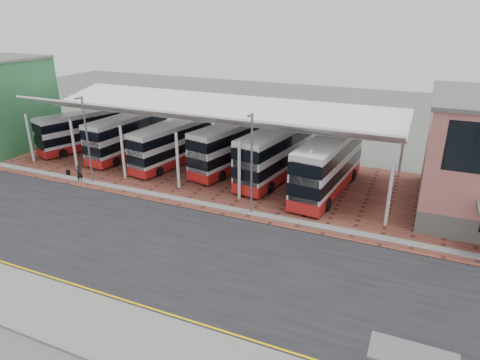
{
  "coord_description": "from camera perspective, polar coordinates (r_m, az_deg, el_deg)",
  "views": [
    {
      "loc": [
        13.57,
        -22.04,
        15.0
      ],
      "look_at": [
        0.87,
        6.67,
        2.54
      ],
      "focal_mm": 32.0,
      "sensor_mm": 36.0,
      "label": 1
    }
  ],
  "objects": [
    {
      "name": "lamp_west",
      "position": [
        40.92,
        -19.74,
        5.29
      ],
      "size": [
        0.16,
        0.9,
        8.07
      ],
      "color": "slate",
      "rests_on": "ground"
    },
    {
      "name": "suitcase",
      "position": [
        44.74,
        -21.95,
        0.88
      ],
      "size": [
        0.32,
        0.23,
        0.55
      ],
      "primitive_type": "cube",
      "color": "black",
      "rests_on": "forecourt"
    },
    {
      "name": "bus_5",
      "position": [
        37.94,
        11.68,
        1.94
      ],
      "size": [
        3.81,
        12.1,
        4.9
      ],
      "rotation": [
        0.0,
        0.0,
        -0.09
      ],
      "color": "silver",
      "rests_on": "forecourt"
    },
    {
      "name": "yellow_line_near",
      "position": [
        25.19,
        -15.12,
        -15.71
      ],
      "size": [
        120.0,
        0.12,
        0.01
      ],
      "primitive_type": "cube",
      "color": "#F4BC00",
      "rests_on": "road"
    },
    {
      "name": "yellow_line_far",
      "position": [
        25.37,
        -14.69,
        -15.36
      ],
      "size": [
        120.0,
        0.12,
        0.01
      ],
      "primitive_type": "cube",
      "color": "#F4BC00",
      "rests_on": "road"
    },
    {
      "name": "ground",
      "position": [
        29.91,
        -6.79,
        -8.62
      ],
      "size": [
        140.0,
        140.0,
        0.0
      ],
      "primitive_type": "plane",
      "color": "#4C504A"
    },
    {
      "name": "sidewalk",
      "position": [
        24.02,
        -18.21,
        -18.08
      ],
      "size": [
        120.0,
        4.0,
        0.14
      ],
      "primitive_type": "cube",
      "color": "slate",
      "rests_on": "ground"
    },
    {
      "name": "pedestrian",
      "position": [
        42.6,
        -20.6,
        0.82
      ],
      "size": [
        0.55,
        0.68,
        1.6
      ],
      "primitive_type": "imported",
      "rotation": [
        0.0,
        0.0,
        1.23
      ],
      "color": "black",
      "rests_on": "forecourt"
    },
    {
      "name": "lamp_east",
      "position": [
        32.38,
        1.54,
        2.46
      ],
      "size": [
        0.16,
        0.9,
        8.07
      ],
      "color": "slate",
      "rests_on": "ground"
    },
    {
      "name": "bus_1",
      "position": [
        48.54,
        -14.7,
        5.74
      ],
      "size": [
        3.29,
        11.0,
        4.47
      ],
      "rotation": [
        0.0,
        0.0,
        -0.07
      ],
      "color": "silver",
      "rests_on": "forecourt"
    },
    {
      "name": "canopy",
      "position": [
        41.98,
        -4.63,
        8.91
      ],
      "size": [
        37.0,
        11.63,
        7.07
      ],
      "color": "silver",
      "rests_on": "ground"
    },
    {
      "name": "bus_3",
      "position": [
        42.99,
        -0.89,
        4.56
      ],
      "size": [
        4.84,
        11.57,
        4.65
      ],
      "rotation": [
        0.0,
        0.0,
        -0.21
      ],
      "color": "silver",
      "rests_on": "forecourt"
    },
    {
      "name": "road",
      "position": [
        29.18,
        -7.79,
        -9.49
      ],
      "size": [
        120.0,
        14.0,
        0.02
      ],
      "primitive_type": "cube",
      "color": "black",
      "rests_on": "ground"
    },
    {
      "name": "bus_0",
      "position": [
        52.51,
        -20.16,
        6.19
      ],
      "size": [
        5.62,
        10.58,
        4.27
      ],
      "rotation": [
        0.0,
        0.0,
        -0.33
      ],
      "color": "silver",
      "rests_on": "forecourt"
    },
    {
      "name": "shop_green",
      "position": [
        55.55,
        -28.86,
        8.75
      ],
      "size": [
        6.4,
        10.2,
        10.22
      ],
      "color": "#2C673B",
      "rests_on": "ground"
    },
    {
      "name": "north_kerb",
      "position": [
        34.71,
        -1.64,
        -3.84
      ],
      "size": [
        120.0,
        0.8,
        0.14
      ],
      "primitive_type": "cube",
      "color": "slate",
      "rests_on": "ground"
    },
    {
      "name": "forecourt",
      "position": [
        39.82,
        5.17,
        -0.53
      ],
      "size": [
        72.0,
        16.0,
        0.06
      ],
      "primitive_type": "cube",
      "color": "brown",
      "rests_on": "ground"
    },
    {
      "name": "bus_4",
      "position": [
        40.56,
        4.98,
        3.57
      ],
      "size": [
        4.39,
        12.04,
        4.85
      ],
      "rotation": [
        0.0,
        0.0,
        -0.15
      ],
      "color": "silver",
      "rests_on": "forecourt"
    },
    {
      "name": "bus_2",
      "position": [
        44.55,
        -9.04,
        4.64
      ],
      "size": [
        4.1,
        10.56,
        4.25
      ],
      "rotation": [
        0.0,
        0.0,
        -0.17
      ],
      "color": "silver",
      "rests_on": "forecourt"
    }
  ]
}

